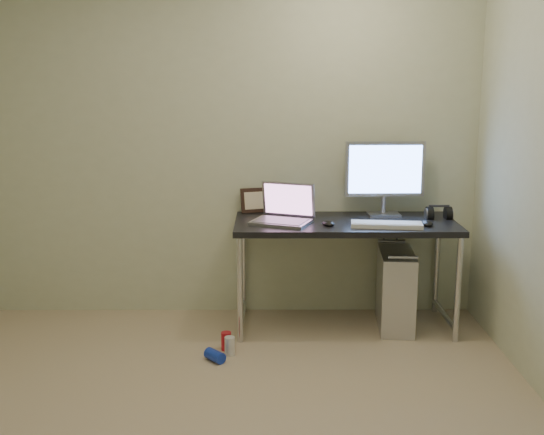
# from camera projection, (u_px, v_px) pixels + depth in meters

# --- Properties ---
(floor) EXTENTS (3.50, 3.50, 0.00)m
(floor) POSITION_uv_depth(u_px,v_px,m) (215.00, 430.00, 3.38)
(floor) COLOR tan
(floor) RESTS_ON ground
(wall_back) EXTENTS (3.50, 0.02, 2.50)m
(wall_back) POSITION_uv_depth(u_px,v_px,m) (232.00, 143.00, 4.83)
(wall_back) COLOR beige
(wall_back) RESTS_ON ground
(desk) EXTENTS (1.50, 0.66, 0.75)m
(desk) POSITION_uv_depth(u_px,v_px,m) (345.00, 233.00, 4.63)
(desk) COLOR black
(desk) RESTS_ON ground
(tower_computer) EXTENTS (0.26, 0.53, 0.57)m
(tower_computer) POSITION_uv_depth(u_px,v_px,m) (395.00, 289.00, 4.70)
(tower_computer) COLOR silver
(tower_computer) RESTS_ON ground
(cable_a) EXTENTS (0.01, 0.16, 0.69)m
(cable_a) POSITION_uv_depth(u_px,v_px,m) (382.00, 260.00, 4.96)
(cable_a) COLOR black
(cable_a) RESTS_ON ground
(cable_b) EXTENTS (0.02, 0.11, 0.71)m
(cable_b) POSITION_uv_depth(u_px,v_px,m) (395.00, 263.00, 4.95)
(cable_b) COLOR black
(cable_b) RESTS_ON ground
(can_red) EXTENTS (0.08, 0.08, 0.12)m
(can_red) POSITION_uv_depth(u_px,v_px,m) (226.00, 341.00, 4.34)
(can_red) COLOR red
(can_red) RESTS_ON ground
(can_white) EXTENTS (0.07, 0.07, 0.12)m
(can_white) POSITION_uv_depth(u_px,v_px,m) (230.00, 346.00, 4.26)
(can_white) COLOR silver
(can_white) RESTS_ON ground
(can_blue) EXTENTS (0.14, 0.15, 0.07)m
(can_blue) POSITION_uv_depth(u_px,v_px,m) (215.00, 356.00, 4.17)
(can_blue) COLOR #1632BC
(can_blue) RESTS_ON ground
(laptop) EXTENTS (0.46, 0.42, 0.26)m
(laptop) POSITION_uv_depth(u_px,v_px,m) (284.00, 213.00, 4.58)
(laptop) COLOR #A1A1A7
(laptop) RESTS_ON desk
(monitor) EXTENTS (0.56, 0.17, 0.52)m
(monitor) POSITION_uv_depth(u_px,v_px,m) (385.00, 173.00, 4.74)
(monitor) COLOR #A1A1A7
(monitor) RESTS_ON desk
(keyboard) EXTENTS (0.47, 0.20, 0.03)m
(keyboard) POSITION_uv_depth(u_px,v_px,m) (387.00, 225.00, 4.44)
(keyboard) COLOR silver
(keyboard) RESTS_ON desk
(mouse_right) EXTENTS (0.08, 0.13, 0.04)m
(mouse_right) POSITION_uv_depth(u_px,v_px,m) (427.00, 222.00, 4.48)
(mouse_right) COLOR black
(mouse_right) RESTS_ON desk
(mouse_left) EXTENTS (0.11, 0.13, 0.04)m
(mouse_left) POSITION_uv_depth(u_px,v_px,m) (328.00, 222.00, 4.49)
(mouse_left) COLOR black
(mouse_left) RESTS_ON desk
(headphones) EXTENTS (0.17, 0.11, 0.12)m
(headphones) POSITION_uv_depth(u_px,v_px,m) (439.00, 214.00, 4.69)
(headphones) COLOR black
(headphones) RESTS_ON desk
(picture_frame) EXTENTS (0.23, 0.12, 0.18)m
(picture_frame) POSITION_uv_depth(u_px,v_px,m) (256.00, 200.00, 4.89)
(picture_frame) COLOR black
(picture_frame) RESTS_ON desk
(webcam) EXTENTS (0.05, 0.04, 0.13)m
(webcam) POSITION_uv_depth(u_px,v_px,m) (288.00, 201.00, 4.82)
(webcam) COLOR silver
(webcam) RESTS_ON desk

